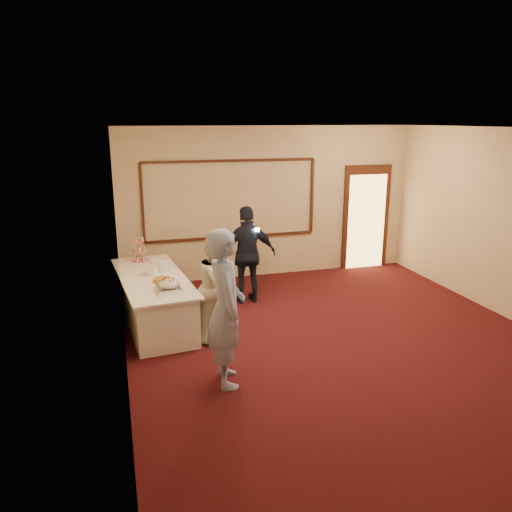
{
  "coord_description": "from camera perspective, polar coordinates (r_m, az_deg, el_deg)",
  "views": [
    {
      "loc": [
        -3.01,
        -5.97,
        3.12
      ],
      "look_at": [
        -1.03,
        0.9,
        1.15
      ],
      "focal_mm": 35.0,
      "sensor_mm": 36.0,
      "label": 1
    }
  ],
  "objects": [
    {
      "name": "cupcake_stand",
      "position": [
        8.75,
        -13.14,
        0.5
      ],
      "size": [
        0.31,
        0.31,
        0.46
      ],
      "color": "#E55D96",
      "rests_on": "buffet_table"
    },
    {
      "name": "doorway",
      "position": [
        10.93,
        12.45,
        4.28
      ],
      "size": [
        1.05,
        0.07,
        2.2
      ],
      "color": "#351910",
      "rests_on": "floor"
    },
    {
      "name": "tart",
      "position": [
        7.59,
        -10.74,
        -2.7
      ],
      "size": [
        0.29,
        0.29,
        0.06
      ],
      "color": "white",
      "rests_on": "buffet_table"
    },
    {
      "name": "man",
      "position": [
        5.93,
        -3.47,
        -5.96
      ],
      "size": [
        0.51,
        0.73,
        1.92
      ],
      "primitive_type": "imported",
      "rotation": [
        0.0,
        0.0,
        1.5
      ],
      "color": "#93A5E2",
      "rests_on": "floor"
    },
    {
      "name": "wall_molding",
      "position": [
        9.81,
        -2.88,
        6.46
      ],
      "size": [
        3.45,
        0.04,
        1.55
      ],
      "color": "#351910",
      "rests_on": "room_walls"
    },
    {
      "name": "room_walls",
      "position": [
        6.77,
        10.6,
        5.84
      ],
      "size": [
        6.04,
        7.04,
        3.02
      ],
      "color": "beige",
      "rests_on": "floor"
    },
    {
      "name": "camera_flash",
      "position": [
        8.38,
        0.12,
        3.02
      ],
      "size": [
        0.07,
        0.04,
        0.05
      ],
      "primitive_type": "cube",
      "rotation": [
        0.0,
        0.0,
        -0.02
      ],
      "color": "white",
      "rests_on": "guest"
    },
    {
      "name": "floor",
      "position": [
        7.37,
        9.82,
        -9.87
      ],
      "size": [
        7.0,
        7.0,
        0.0
      ],
      "primitive_type": "plane",
      "color": "black",
      "rests_on": "ground"
    },
    {
      "name": "guest",
      "position": [
        8.62,
        -0.94,
        0.13
      ],
      "size": [
        1.0,
        0.42,
        1.7
      ],
      "primitive_type": "imported",
      "rotation": [
        0.0,
        0.0,
        3.15
      ],
      "color": "black",
      "rests_on": "floor"
    },
    {
      "name": "pavlova_tray",
      "position": [
        7.17,
        -9.94,
        -3.36
      ],
      "size": [
        0.34,
        0.47,
        0.17
      ],
      "color": "#B3B5BA",
      "rests_on": "buffet_table"
    },
    {
      "name": "plate_stack_b",
      "position": [
        8.1,
        -10.67,
        -1.1
      ],
      "size": [
        0.21,
        0.21,
        0.17
      ],
      "color": "white",
      "rests_on": "buffet_table"
    },
    {
      "name": "plate_stack_a",
      "position": [
        7.89,
        -11.79,
        -1.7
      ],
      "size": [
        0.17,
        0.17,
        0.15
      ],
      "color": "white",
      "rests_on": "buffet_table"
    },
    {
      "name": "buffet_table",
      "position": [
        7.99,
        -11.62,
        -4.92
      ],
      "size": [
        1.22,
        2.57,
        0.77
      ],
      "color": "white",
      "rests_on": "floor"
    },
    {
      "name": "woman",
      "position": [
        7.21,
        -4.34,
        -3.57
      ],
      "size": [
        0.9,
        0.96,
        1.56
      ],
      "primitive_type": "imported",
      "rotation": [
        0.0,
        0.0,
        1.03
      ],
      "color": "white",
      "rests_on": "floor"
    }
  ]
}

